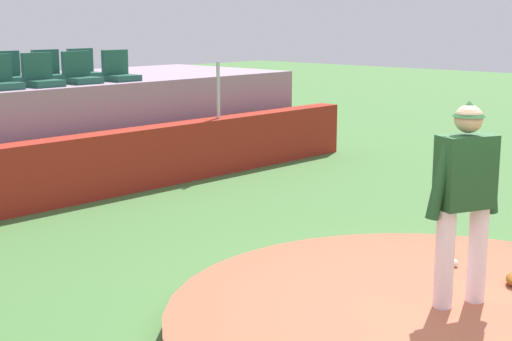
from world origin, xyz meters
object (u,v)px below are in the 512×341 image
at_px(stadium_chair_4, 41,76).
at_px(stadium_chair_6, 119,71).
at_px(stadium_chair_11, 9,73).
at_px(baseball, 455,263).
at_px(pitcher, 465,189).
at_px(stadium_chair_13, 84,69).
at_px(stadium_chair_12, 49,71).
at_px(stadium_chair_5, 80,73).

xyz_separation_m(stadium_chair_4, stadium_chair_6, (1.45, 0.02, 0.00)).
bearing_deg(stadium_chair_11, stadium_chair_6, 147.57).
bearing_deg(baseball, pitcher, -149.20).
bearing_deg(stadium_chair_13, baseball, 82.68).
bearing_deg(stadium_chair_12, pitcher, 81.83).
xyz_separation_m(stadium_chair_6, stadium_chair_13, (-0.04, 0.93, 0.00)).
height_order(stadium_chair_5, stadium_chair_13, same).
bearing_deg(stadium_chair_5, stadium_chair_6, 176.87).
relative_size(stadium_chair_11, stadium_chair_12, 1.00).
height_order(stadium_chair_6, stadium_chair_12, same).
bearing_deg(pitcher, stadium_chair_5, 103.99).
relative_size(pitcher, stadium_chair_11, 3.48).
bearing_deg(baseball, stadium_chair_4, 93.60).
bearing_deg(stadium_chair_4, stadium_chair_13, -146.11).
relative_size(stadium_chair_4, stadium_chair_5, 1.00).
relative_size(stadium_chair_12, stadium_chair_13, 1.00).
xyz_separation_m(stadium_chair_4, stadium_chair_5, (0.72, 0.06, 0.00)).
xyz_separation_m(pitcher, stadium_chair_13, (1.85, 8.16, 0.54)).
bearing_deg(stadium_chair_13, stadium_chair_11, 0.22).
relative_size(baseball, stadium_chair_13, 0.15).
distance_m(baseball, stadium_chair_13, 7.85).
bearing_deg(pitcher, stadium_chair_12, 104.99).
bearing_deg(stadium_chair_12, stadium_chair_4, 52.43).
bearing_deg(pitcher, stadium_chair_13, 100.37).
distance_m(pitcher, stadium_chair_6, 7.50).
xyz_separation_m(pitcher, stadium_chair_12, (1.17, 8.16, 0.54)).
distance_m(pitcher, stadium_chair_13, 8.39).
bearing_deg(stadium_chair_11, stadium_chair_4, 90.17).
bearing_deg(stadium_chair_11, stadium_chair_5, 129.50).
bearing_deg(stadium_chair_13, stadium_chair_5, 52.57).
bearing_deg(stadium_chair_12, stadium_chair_6, 128.30).
distance_m(stadium_chair_5, stadium_chair_11, 1.14).
bearing_deg(stadium_chair_11, stadium_chair_12, 179.93).
distance_m(baseball, stadium_chair_11, 7.80).
distance_m(stadium_chair_4, stadium_chair_13, 1.69).
relative_size(pitcher, stadium_chair_13, 3.48).
xyz_separation_m(stadium_chair_4, stadium_chair_11, (-0.00, 0.94, 0.00)).
bearing_deg(stadium_chair_4, stadium_chair_11, -89.83).
bearing_deg(pitcher, baseball, 53.97).
distance_m(stadium_chair_4, stadium_chair_12, 1.18).
relative_size(stadium_chair_4, stadium_chair_12, 1.00).
bearing_deg(pitcher, stadium_chair_11, 110.02).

